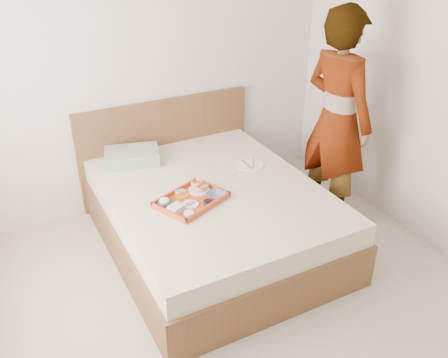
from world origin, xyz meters
name	(u,v)px	position (x,y,z in m)	size (l,w,h in m)	color
ground	(261,331)	(0.00, 0.00, 0.00)	(3.50, 4.00, 0.01)	beige
wall_back	(143,62)	(0.00, 2.00, 1.30)	(3.50, 0.01, 2.60)	silver
bed	(213,217)	(0.15, 1.00, 0.27)	(1.65, 2.00, 0.53)	brown
headboard	(166,148)	(0.15, 1.97, 0.47)	(1.65, 0.06, 0.95)	brown
pillow	(132,156)	(-0.25, 1.73, 0.58)	(0.46, 0.31, 0.11)	#8DA98A
tray	(191,200)	(-0.08, 0.89, 0.55)	(0.49, 0.36, 0.04)	#BF451E
prawn_plate	(199,190)	(0.03, 1.00, 0.55)	(0.17, 0.17, 0.01)	white
navy_bowl_big	(216,195)	(0.11, 0.85, 0.56)	(0.14, 0.14, 0.03)	navy
sauce_dish	(208,203)	(0.01, 0.79, 0.56)	(0.07, 0.07, 0.03)	black
meat_plate	(190,204)	(-0.11, 0.84, 0.55)	(0.12, 0.12, 0.01)	white
bread_plate	(182,194)	(-0.11, 1.00, 0.55)	(0.12, 0.12, 0.01)	orange
salad_bowl	(165,203)	(-0.27, 0.93, 0.56)	(0.11, 0.11, 0.03)	navy
plastic_tub	(176,208)	(-0.23, 0.81, 0.57)	(0.10, 0.08, 0.04)	silver
cheese_round	(189,214)	(-0.18, 0.72, 0.56)	(0.07, 0.07, 0.02)	white
dinner_plate	(250,165)	(0.61, 1.20, 0.54)	(0.24, 0.24, 0.01)	white
person	(337,120)	(1.25, 0.92, 0.92)	(0.67, 0.44, 1.84)	silver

